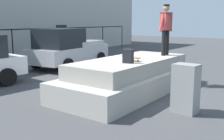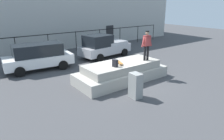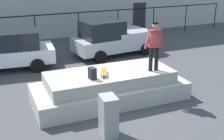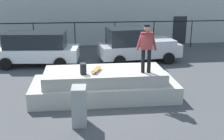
{
  "view_description": "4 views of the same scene",
  "coord_description": "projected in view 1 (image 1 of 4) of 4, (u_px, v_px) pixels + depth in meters",
  "views": [
    {
      "loc": [
        -7.53,
        -4.61,
        2.29
      ],
      "look_at": [
        0.27,
        1.11,
        0.54
      ],
      "focal_mm": 43.9,
      "sensor_mm": 36.0,
      "label": 1
    },
    {
      "loc": [
        -7.38,
        -8.71,
        4.37
      ],
      "look_at": [
        -0.35,
        0.71,
        0.5
      ],
      "focal_mm": 32.64,
      "sensor_mm": 36.0,
      "label": 2
    },
    {
      "loc": [
        -4.0,
        -9.33,
        4.84
      ],
      "look_at": [
        0.33,
        0.94,
        0.79
      ],
      "focal_mm": 48.58,
      "sensor_mm": 36.0,
      "label": 3
    },
    {
      "loc": [
        -1.0,
        -10.41,
        4.21
      ],
      "look_at": [
        0.31,
        1.3,
        0.71
      ],
      "focal_mm": 46.14,
      "sensor_mm": 36.0,
      "label": 4
    }
  ],
  "objects": [
    {
      "name": "backpack",
      "position": [
        128.0,
        56.0,
        7.91
      ],
      "size": [
        0.24,
        0.31,
        0.41
      ],
      "primitive_type": "cube",
      "rotation": [
        0.0,
        0.0,
        1.72
      ],
      "color": "black",
      "rests_on": "concrete_ledge"
    },
    {
      "name": "car_silver_pickup_mid",
      "position": [
        68.0,
        48.0,
        13.64
      ],
      "size": [
        4.66,
        2.5,
        1.93
      ],
      "color": "#B7B7BC",
      "rests_on": "ground_plane"
    },
    {
      "name": "skateboarder",
      "position": [
        166.0,
        26.0,
        9.55
      ],
      "size": [
        0.77,
        0.29,
        1.76
      ],
      "color": "black",
      "rests_on": "concrete_ledge"
    },
    {
      "name": "skateboard",
      "position": [
        131.0,
        57.0,
        8.46
      ],
      "size": [
        0.47,
        0.81,
        0.12
      ],
      "color": "brown",
      "rests_on": "concrete_ledge"
    },
    {
      "name": "utility_box",
      "position": [
        186.0,
        89.0,
        6.83
      ],
      "size": [
        0.48,
        0.63,
        1.24
      ],
      "primitive_type": "cube",
      "rotation": [
        0.0,
        0.0,
        -0.06
      ],
      "color": "gray",
      "rests_on": "ground_plane"
    },
    {
      "name": "concrete_ledge",
      "position": [
        131.0,
        77.0,
        8.92
      ],
      "size": [
        5.54,
        2.29,
        1.08
      ],
      "color": "#ADA89E",
      "rests_on": "ground_plane"
    },
    {
      "name": "ground_plane",
      "position": [
        134.0,
        91.0,
        9.06
      ],
      "size": [
        60.0,
        60.0,
        0.0
      ],
      "primitive_type": "plane",
      "color": "#424244"
    }
  ]
}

